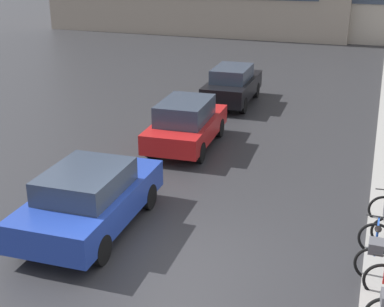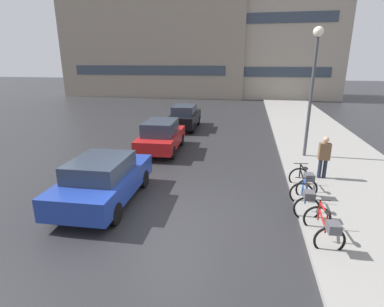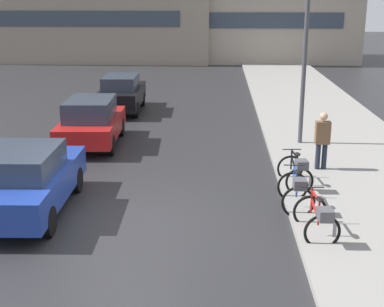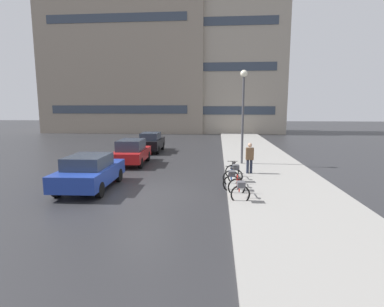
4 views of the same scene
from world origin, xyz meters
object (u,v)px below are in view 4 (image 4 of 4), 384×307
at_px(bicycle_nearest, 239,189).
at_px(pedestrian, 250,157).
at_px(bicycle_third, 234,172).
at_px(car_blue, 90,172).
at_px(car_red, 132,152).
at_px(bicycle_second, 231,179).
at_px(streetlamp, 243,102).
at_px(car_black, 151,142).

relative_size(bicycle_nearest, pedestrian, 0.80).
distance_m(bicycle_nearest, bicycle_third, 3.03).
bearing_deg(car_blue, bicycle_nearest, -10.59).
xyz_separation_m(car_red, pedestrian, (7.11, -2.67, 0.18)).
relative_size(bicycle_second, pedestrian, 0.78).
xyz_separation_m(bicycle_second, streetlamp, (0.90, 5.70, 3.43)).
bearing_deg(bicycle_third, car_red, 147.04).
height_order(bicycle_nearest, streetlamp, streetlamp).
height_order(car_red, car_black, car_red).
relative_size(bicycle_second, streetlamp, 0.24).
distance_m(bicycle_nearest, car_black, 14.09).
relative_size(bicycle_nearest, bicycle_second, 1.02).
relative_size(car_blue, pedestrian, 2.45).
relative_size(car_red, pedestrian, 2.33).
relative_size(car_red, car_black, 0.98).
xyz_separation_m(car_blue, pedestrian, (7.30, 3.19, 0.21)).
xyz_separation_m(car_blue, streetlamp, (7.13, 6.04, 3.16)).
relative_size(bicycle_nearest, car_blue, 0.32).
bearing_deg(streetlamp, car_red, -178.60).
relative_size(bicycle_second, bicycle_third, 0.96).
relative_size(bicycle_nearest, car_red, 0.34).
xyz_separation_m(bicycle_third, pedestrian, (0.87, 1.37, 0.49)).
distance_m(bicycle_third, car_blue, 6.69).
bearing_deg(car_black, pedestrian, -49.14).
distance_m(bicycle_second, car_blue, 6.25).
height_order(bicycle_second, bicycle_third, bicycle_second).
bearing_deg(streetlamp, bicycle_nearest, -95.29).
relative_size(bicycle_third, car_black, 0.34).
bearing_deg(car_blue, car_red, 88.18).
bearing_deg(car_blue, pedestrian, 23.63).
bearing_deg(bicycle_nearest, bicycle_second, 98.30).
height_order(car_red, pedestrian, pedestrian).
bearing_deg(car_black, streetlamp, -37.78).
distance_m(bicycle_nearest, bicycle_second, 1.56).
bearing_deg(bicycle_nearest, car_red, 131.55).
distance_m(bicycle_nearest, pedestrian, 4.51).
bearing_deg(bicycle_second, bicycle_nearest, -81.70).
height_order(bicycle_nearest, bicycle_second, bicycle_second).
height_order(bicycle_third, pedestrian, pedestrian).
bearing_deg(bicycle_nearest, streetlamp, 84.71).
bearing_deg(streetlamp, pedestrian, -86.50).
relative_size(bicycle_third, pedestrian, 0.82).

